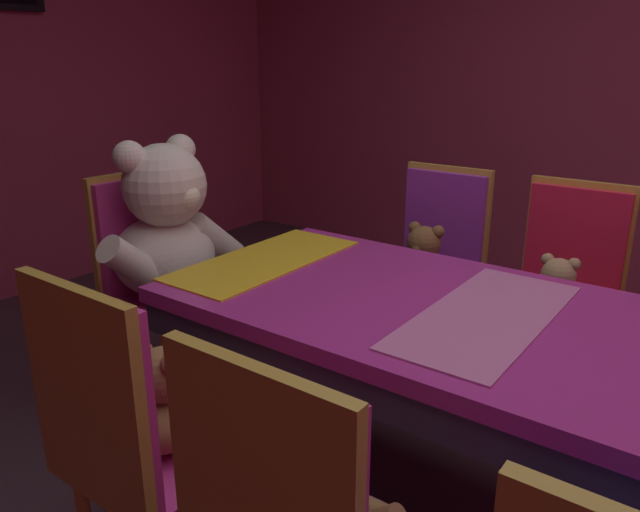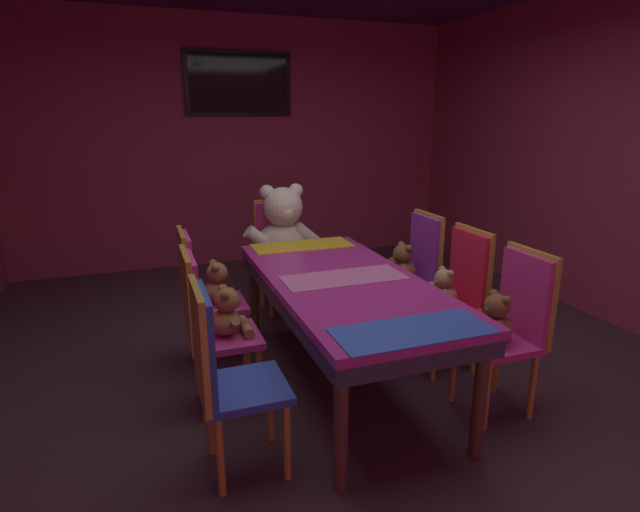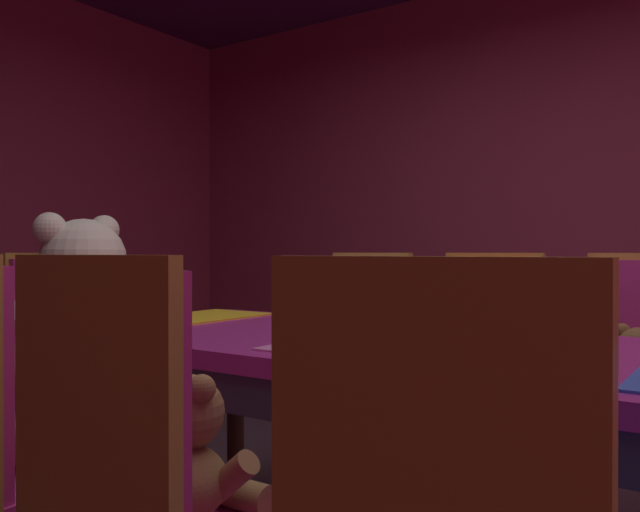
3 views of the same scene
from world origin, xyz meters
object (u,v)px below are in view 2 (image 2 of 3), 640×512
at_px(chair_left_0, 218,363).
at_px(chair_right_1, 461,284).
at_px(teddy_right_1, 443,290).
at_px(teddy_right_2, 402,265).
at_px(teddy_left_2, 218,285).
at_px(teddy_right_0, 495,320).
at_px(chair_right_2, 418,262).
at_px(throne_chair, 279,243).
at_px(teddy_left_1, 228,315).
at_px(king_teddy_bear, 284,230).
at_px(chair_left_1, 203,316).
at_px(chair_left_2, 197,286).
at_px(chair_right_0, 515,315).
at_px(wall_tv, 239,83).
at_px(banquet_table, 344,291).

bearing_deg(chair_left_0, chair_right_1, 18.47).
relative_size(teddy_right_1, teddy_right_2, 0.88).
xyz_separation_m(teddy_left_2, teddy_right_1, (1.43, -0.58, -0.01)).
relative_size(teddy_right_0, chair_right_2, 0.31).
height_order(teddy_right_1, chair_right_2, chair_right_2).
xyz_separation_m(teddy_right_1, throne_chair, (-0.73, 1.54, 0.02)).
distance_m(teddy_left_2, chair_right_2, 1.57).
bearing_deg(teddy_right_2, throne_chair, -53.05).
height_order(teddy_left_1, king_teddy_bear, king_teddy_bear).
bearing_deg(chair_right_1, chair_left_1, -0.83).
relative_size(teddy_left_2, chair_right_2, 0.32).
height_order(chair_left_0, teddy_left_1, chair_left_0).
relative_size(chair_left_0, chair_right_2, 1.00).
relative_size(teddy_left_2, teddy_right_1, 1.12).
distance_m(chair_right_1, throne_chair, 1.77).
xyz_separation_m(teddy_left_2, chair_right_2, (1.57, -0.00, 0.01)).
bearing_deg(chair_left_0, chair_left_1, 89.20).
height_order(chair_left_2, teddy_right_2, chair_left_2).
bearing_deg(chair_right_1, teddy_right_2, -75.95).
relative_size(chair_right_0, king_teddy_bear, 1.36).
bearing_deg(teddy_left_1, chair_right_1, -0.90).
xyz_separation_m(chair_right_0, wall_tv, (-0.85, 3.68, 1.45)).
relative_size(teddy_left_1, teddy_right_1, 1.12).
distance_m(chair_left_1, wall_tv, 3.52).
bearing_deg(throne_chair, wall_tv, 180.00).
distance_m(banquet_table, teddy_right_1, 0.73).
bearing_deg(teddy_left_1, chair_left_1, -180.00).
distance_m(teddy_left_2, throne_chair, 1.19).
bearing_deg(chair_right_1, teddy_right_1, 0.00).
relative_size(teddy_left_2, chair_right_0, 0.32).
distance_m(chair_left_1, teddy_left_2, 0.58).
xyz_separation_m(teddy_left_1, chair_right_0, (1.57, -0.60, 0.01)).
height_order(teddy_right_0, chair_right_1, chair_right_1).
distance_m(chair_left_2, teddy_left_2, 0.15).
bearing_deg(teddy_left_1, chair_right_0, -20.89).
bearing_deg(teddy_right_2, wall_tv, -73.95).
xyz_separation_m(banquet_table, throne_chair, (0.00, 1.54, -0.05)).
bearing_deg(teddy_right_2, king_teddy_bear, -47.54).
xyz_separation_m(teddy_left_1, wall_tv, (0.73, 3.08, 1.46)).
distance_m(chair_left_1, throne_chair, 1.75).
xyz_separation_m(chair_left_0, chair_left_1, (0.01, 0.61, 0.00)).
height_order(throne_chair, wall_tv, wall_tv).
height_order(chair_right_0, throne_chair, same).
distance_m(chair_left_1, teddy_left_1, 0.15).
xyz_separation_m(teddy_left_1, teddy_right_0, (1.43, -0.60, -0.00)).
distance_m(chair_right_0, teddy_right_2, 1.16).
relative_size(chair_left_2, teddy_left_2, 3.12).
bearing_deg(teddy_left_1, banquet_table, -2.07).
relative_size(teddy_right_0, teddy_right_1, 1.09).
xyz_separation_m(banquet_table, teddy_right_1, (0.73, 0.00, -0.08)).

